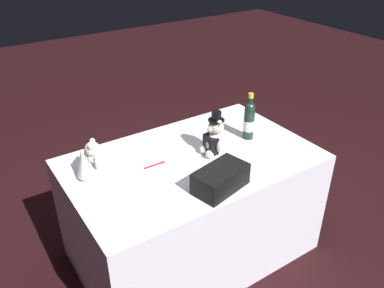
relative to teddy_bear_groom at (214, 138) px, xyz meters
name	(u,v)px	position (x,y,z in m)	size (l,w,h in m)	color
ground_plane	(192,249)	(0.15, -0.02, -0.86)	(12.00, 12.00, 0.00)	black
reception_table	(192,207)	(0.15, -0.02, -0.48)	(1.51, 0.94, 0.76)	white
teddy_bear_groom	(214,138)	(0.00, 0.00, 0.00)	(0.16, 0.17, 0.28)	beige
teddy_bear_bride	(91,162)	(0.72, -0.17, -0.01)	(0.23, 0.21, 0.23)	white
champagne_bottle	(249,120)	(-0.31, -0.03, 0.03)	(0.07, 0.07, 0.32)	#1A2E21
signing_pen	(155,165)	(0.37, -0.08, -0.10)	(0.14, 0.01, 0.01)	maroon
gift_case_black	(221,179)	(0.19, 0.32, -0.04)	(0.33, 0.23, 0.12)	black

